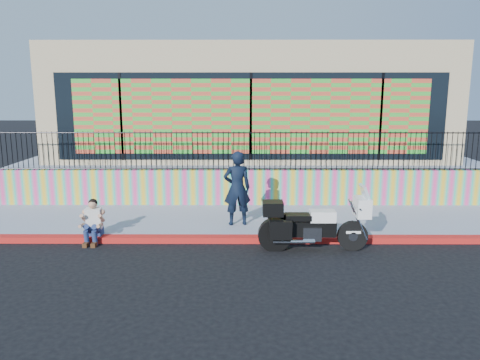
{
  "coord_description": "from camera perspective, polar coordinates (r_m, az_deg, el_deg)",
  "views": [
    {
      "loc": [
        -0.28,
        -11.09,
        3.75
      ],
      "look_at": [
        -0.34,
        1.2,
        1.34
      ],
      "focal_mm": 35.0,
      "sensor_mm": 36.0,
      "label": 1
    }
  ],
  "objects": [
    {
      "name": "storefront_building",
      "position": [
        19.24,
        1.11,
        9.61
      ],
      "size": [
        14.0,
        8.06,
        4.0
      ],
      "color": "tan",
      "rests_on": "elevated_platform"
    },
    {
      "name": "elevated_platform",
      "position": [
        19.7,
        1.08,
        1.98
      ],
      "size": [
        16.0,
        10.0,
        1.25
      ],
      "primitive_type": "cube",
      "color": "gray",
      "rests_on": "ground"
    },
    {
      "name": "seated_man",
      "position": [
        12.06,
        -17.55,
        -5.3
      ],
      "size": [
        0.54,
        0.71,
        1.06
      ],
      "color": "navy",
      "rests_on": "ground"
    },
    {
      "name": "metal_fence",
      "position": [
        14.47,
        1.37,
        3.56
      ],
      "size": [
        15.8,
        0.04,
        1.2
      ],
      "primitive_type": null,
      "color": "black",
      "rests_on": "mural_wall"
    },
    {
      "name": "police_officer",
      "position": [
        12.41,
        -0.36,
        -1.01
      ],
      "size": [
        0.79,
        0.59,
        1.99
      ],
      "primitive_type": "imported",
      "rotation": [
        0.0,
        0.0,
        3.3
      ],
      "color": "black",
      "rests_on": "sidewalk"
    },
    {
      "name": "mural_wall",
      "position": [
        14.67,
        1.35,
        -0.9
      ],
      "size": [
        16.0,
        0.2,
        1.1
      ],
      "primitive_type": "cube",
      "color": "#F6408D",
      "rests_on": "sidewalk"
    },
    {
      "name": "police_motorcycle",
      "position": [
        11.07,
        8.76,
        -5.23
      ],
      "size": [
        2.53,
        0.84,
        1.58
      ],
      "color": "black",
      "rests_on": "ground"
    },
    {
      "name": "sidewalk",
      "position": [
        13.27,
        1.47,
        -4.98
      ],
      "size": [
        16.0,
        3.0,
        0.15
      ],
      "primitive_type": "cube",
      "color": "gray",
      "rests_on": "ground"
    },
    {
      "name": "ground",
      "position": [
        11.71,
        1.64,
        -7.57
      ],
      "size": [
        90.0,
        90.0,
        0.0
      ],
      "primitive_type": "plane",
      "color": "black",
      "rests_on": "ground"
    },
    {
      "name": "red_curb",
      "position": [
        11.69,
        1.64,
        -7.22
      ],
      "size": [
        16.0,
        0.3,
        0.15
      ],
      "primitive_type": "cube",
      "color": "#B70D1F",
      "rests_on": "ground"
    }
  ]
}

